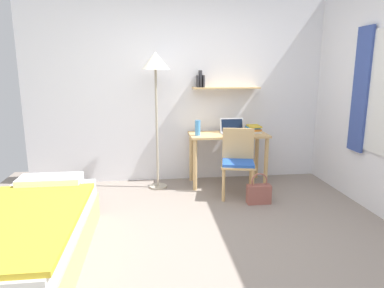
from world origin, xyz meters
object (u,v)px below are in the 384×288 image
(water_bottle, at_px, (198,128))
(book_stack, at_px, (253,129))
(bed, at_px, (28,239))
(desk_chair, at_px, (238,160))
(handbag, at_px, (259,193))
(standing_lamp, at_px, (156,70))
(laptop, at_px, (233,129))
(desk, at_px, (228,143))

(water_bottle, height_order, book_stack, water_bottle)
(bed, xyz_separation_m, book_stack, (2.44, 1.86, 0.54))
(desk_chair, relative_size, handbag, 2.26)
(standing_lamp, distance_m, water_bottle, 0.93)
(laptop, bearing_deg, desk_chair, -95.10)
(book_stack, relative_size, handbag, 0.62)
(handbag, bearing_deg, laptop, 100.48)
(standing_lamp, bearing_deg, water_bottle, -3.87)
(standing_lamp, height_order, handbag, standing_lamp)
(book_stack, height_order, handbag, book_stack)
(bed, height_order, book_stack, book_stack)
(handbag, bearing_deg, bed, -154.81)
(desk_chair, bearing_deg, desk, 92.63)
(standing_lamp, height_order, book_stack, standing_lamp)
(bed, bearing_deg, laptop, 41.22)
(desk, bearing_deg, bed, -138.31)
(laptop, bearing_deg, book_stack, -3.82)
(bed, distance_m, water_bottle, 2.48)
(bed, xyz_separation_m, water_bottle, (1.64, 1.77, 0.59))
(book_stack, bearing_deg, desk, -178.51)
(desk, relative_size, laptop, 3.18)
(laptop, height_order, handbag, laptop)
(desk, relative_size, book_stack, 4.55)
(desk, xyz_separation_m, water_bottle, (-0.44, -0.08, 0.24))
(handbag, bearing_deg, desk, 105.63)
(bed, height_order, handbag, bed)
(desk, bearing_deg, handbag, -74.37)
(desk_chair, relative_size, laptop, 2.55)
(water_bottle, bearing_deg, desk, 10.38)
(desk_chair, xyz_separation_m, handbag, (0.19, -0.29, -0.35))
(standing_lamp, bearing_deg, desk_chair, -23.65)
(book_stack, xyz_separation_m, handbag, (-0.15, -0.78, -0.65))
(desk, distance_m, standing_lamp, 1.40)
(standing_lamp, distance_m, laptop, 1.33)
(bed, distance_m, handbag, 2.54)
(standing_lamp, relative_size, water_bottle, 8.80)
(desk_chair, bearing_deg, book_stack, 55.38)
(laptop, height_order, water_bottle, same)
(desk, bearing_deg, laptop, 23.17)
(desk, xyz_separation_m, book_stack, (0.36, 0.01, 0.19))
(bed, xyz_separation_m, standing_lamp, (1.10, 1.81, 1.34))
(bed, xyz_separation_m, desk, (2.08, 1.85, 0.34))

